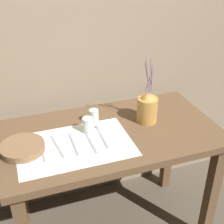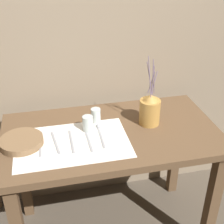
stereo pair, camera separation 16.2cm
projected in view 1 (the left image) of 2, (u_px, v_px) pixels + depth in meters
name	position (u px, v px, depth m)	size (l,w,h in m)	color
stone_wall_back	(87.00, 30.00, 1.81)	(7.00, 0.06, 2.40)	gray
wooden_table	(111.00, 149.00, 1.73)	(1.17, 0.64, 0.76)	brown
linen_cloth	(75.00, 146.00, 1.56)	(0.58, 0.37, 0.00)	white
pitcher_with_flowers	(147.00, 108.00, 1.73)	(0.11, 0.11, 0.40)	#B7843D
wooden_bowl	(22.00, 148.00, 1.52)	(0.22, 0.22, 0.04)	brown
glass_tumbler_near	(88.00, 125.00, 1.65)	(0.06, 0.06, 0.08)	#B7C1BC
glass_tumbler_far	(94.00, 116.00, 1.73)	(0.05, 0.05, 0.08)	#B7C1BC
spoon_inner	(41.00, 143.00, 1.58)	(0.02, 0.22, 0.02)	#939399
fork_inner	(57.00, 146.00, 1.55)	(0.04, 0.20, 0.00)	#939399
fork_outer	(74.00, 144.00, 1.57)	(0.01, 0.20, 0.00)	#939399
knife_center	(91.00, 142.00, 1.58)	(0.02, 0.20, 0.00)	#939399
spoon_outer	(99.00, 131.00, 1.67)	(0.02, 0.22, 0.02)	#939399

